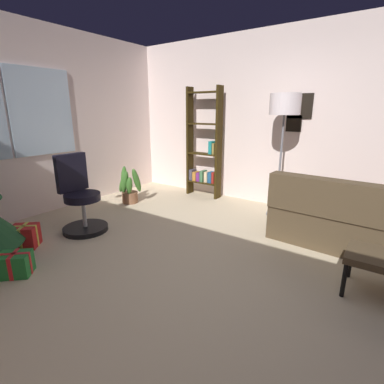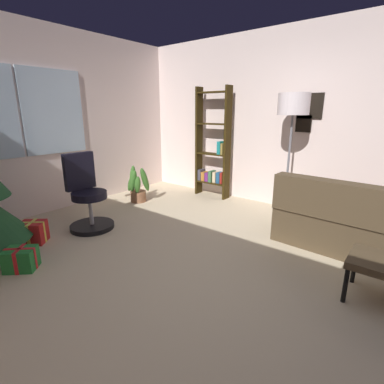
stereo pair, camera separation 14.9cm
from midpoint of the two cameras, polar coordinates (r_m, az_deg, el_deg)
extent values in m
cube|color=beige|center=(2.88, 4.55, -16.90)|extent=(4.70, 6.16, 0.10)
cube|color=silver|center=(4.82, -29.72, 11.92)|extent=(4.70, 0.10, 2.69)
cube|color=silver|center=(4.82, -28.34, 13.71)|extent=(0.90, 0.03, 1.20)
cube|color=silver|center=(4.66, 20.61, 12.89)|extent=(0.10, 6.16, 2.69)
cube|color=black|center=(4.62, 19.72, 15.70)|extent=(0.02, 0.35, 0.35)
cube|color=black|center=(4.65, 18.62, 12.72)|extent=(0.02, 0.23, 0.24)
cube|color=#4E3E29|center=(3.77, 30.53, -6.65)|extent=(1.01, 2.07, 0.41)
cube|color=#4E3E29|center=(3.30, 30.54, -2.19)|extent=(0.31, 2.03, 0.40)
cube|color=#4E3E29|center=(3.88, 17.43, 0.24)|extent=(0.90, 0.19, 0.20)
cube|color=beige|center=(3.56, 19.57, -0.16)|extent=(0.16, 0.41, 0.40)
cube|color=#4E3E29|center=(2.83, 31.65, -11.13)|extent=(0.42, 0.47, 0.06)
cylinder|color=black|center=(2.76, 26.43, -15.34)|extent=(0.04, 0.04, 0.31)
cylinder|color=black|center=(3.08, 27.57, -12.18)|extent=(0.04, 0.04, 0.31)
cube|color=red|center=(3.86, -31.15, -7.54)|extent=(0.36, 0.36, 0.25)
cube|color=#EAD84C|center=(3.86, -31.15, -7.54)|extent=(0.21, 0.23, 0.26)
cube|color=#EAD84C|center=(3.86, -31.15, -7.54)|extent=(0.21, 0.19, 0.26)
cube|color=#1E722D|center=(3.29, -32.73, -11.96)|extent=(0.34, 0.35, 0.22)
cube|color=red|center=(3.29, -32.73, -11.96)|extent=(0.22, 0.23, 0.23)
cube|color=red|center=(3.29, -32.73, -11.96)|extent=(0.18, 0.18, 0.23)
cylinder|color=black|center=(4.03, -21.27, -6.75)|extent=(0.56, 0.56, 0.06)
cylinder|color=#B2B2B7|center=(3.96, -21.59, -3.69)|extent=(0.05, 0.05, 0.40)
cylinder|color=black|center=(3.90, -21.89, -0.94)|extent=(0.44, 0.44, 0.09)
cube|color=black|center=(3.99, -23.72, 3.53)|extent=(0.40, 0.10, 0.48)
cube|color=#2E210A|center=(4.95, 4.43, 9.33)|extent=(0.18, 0.04, 1.90)
cube|color=#2E210A|center=(5.28, -1.24, 9.78)|extent=(0.18, 0.04, 1.90)
cube|color=#2E210A|center=(5.23, 1.45, 1.95)|extent=(0.18, 0.56, 0.02)
cube|color=#2E210A|center=(5.14, 1.49, 7.54)|extent=(0.18, 0.56, 0.02)
cube|color=#2E210A|center=(5.09, 1.53, 13.30)|extent=(0.18, 0.56, 0.02)
cube|color=#2E210A|center=(5.09, 1.58, 19.11)|extent=(0.18, 0.56, 0.02)
cube|color=maroon|center=(5.11, 3.62, 2.87)|extent=(0.14, 0.04, 0.20)
cube|color=#20507C|center=(5.15, 2.99, 2.93)|extent=(0.14, 0.07, 0.19)
cube|color=beige|center=(5.19, 2.23, 3.02)|extent=(0.14, 0.06, 0.19)
cube|color=#3F6F48|center=(5.22, 1.44, 3.18)|extent=(0.16, 0.06, 0.20)
cube|color=#6E2876|center=(5.27, 0.76, 3.06)|extent=(0.15, 0.07, 0.16)
cube|color=#B4732D|center=(5.31, 0.06, 3.18)|extent=(0.16, 0.07, 0.16)
cube|color=#44414E|center=(5.35, -0.64, 3.48)|extent=(0.16, 0.07, 0.20)
cube|color=olive|center=(5.02, 3.71, 8.54)|extent=(0.15, 0.04, 0.19)
cube|color=#1A7E7F|center=(5.04, 3.14, 8.76)|extent=(0.15, 0.06, 0.22)
cylinder|color=slate|center=(4.46, 15.33, -4.26)|extent=(0.28, 0.28, 0.03)
cylinder|color=slate|center=(4.28, 16.03, 4.88)|extent=(0.03, 0.03, 1.42)
cylinder|color=white|center=(4.21, 16.94, 16.29)|extent=(0.41, 0.41, 0.28)
cylinder|color=brown|center=(5.00, -12.99, -1.02)|extent=(0.26, 0.26, 0.18)
ellipsoid|color=#396C27|center=(4.82, -13.15, 1.24)|extent=(0.15, 0.17, 0.30)
ellipsoid|color=#396C27|center=(4.88, -13.96, 1.91)|extent=(0.14, 0.19, 0.40)
ellipsoid|color=#396C27|center=(4.91, -14.25, 1.97)|extent=(0.20, 0.24, 0.40)
ellipsoid|color=#396C27|center=(4.86, -11.76, 2.27)|extent=(0.24, 0.15, 0.44)
ellipsoid|color=#396C27|center=(5.00, -14.14, 2.52)|extent=(0.18, 0.14, 0.44)
camera|label=1|loc=(0.07, -91.64, -0.46)|focal=26.99mm
camera|label=2|loc=(0.07, 88.36, 0.46)|focal=26.99mm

